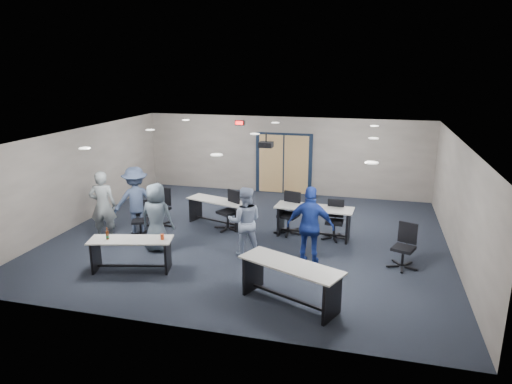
% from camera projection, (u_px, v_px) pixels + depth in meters
% --- Properties ---
extents(floor, '(10.00, 10.00, 0.00)m').
position_uv_depth(floor, '(250.00, 237.00, 12.11)').
color(floor, black).
rests_on(floor, ground).
extents(back_wall, '(10.00, 0.04, 2.70)m').
position_uv_depth(back_wall, '(284.00, 156.00, 15.94)').
color(back_wall, slate).
rests_on(back_wall, floor).
extents(front_wall, '(10.00, 0.04, 2.70)m').
position_uv_depth(front_wall, '(178.00, 255.00, 7.55)').
color(front_wall, slate).
rests_on(front_wall, floor).
extents(left_wall, '(0.04, 9.00, 2.70)m').
position_uv_depth(left_wall, '(81.00, 176.00, 12.96)').
color(left_wall, slate).
rests_on(left_wall, floor).
extents(right_wall, '(0.04, 9.00, 2.70)m').
position_uv_depth(right_wall, '(458.00, 202.00, 10.53)').
color(right_wall, slate).
rests_on(right_wall, floor).
extents(ceiling, '(10.00, 9.00, 0.04)m').
position_uv_depth(ceiling, '(250.00, 135.00, 11.39)').
color(ceiling, silver).
rests_on(ceiling, back_wall).
extents(double_door, '(2.00, 0.07, 2.20)m').
position_uv_depth(double_door, '(284.00, 164.00, 15.99)').
color(double_door, black).
rests_on(double_door, back_wall).
extents(exit_sign, '(0.32, 0.07, 0.18)m').
position_uv_depth(exit_sign, '(239.00, 123.00, 15.99)').
color(exit_sign, black).
rests_on(exit_sign, back_wall).
extents(ceiling_projector, '(0.35, 0.32, 0.37)m').
position_uv_depth(ceiling_projector, '(266.00, 144.00, 11.86)').
color(ceiling_projector, black).
rests_on(ceiling_projector, ceiling).
extents(ceiling_can_lights, '(6.24, 5.74, 0.02)m').
position_uv_depth(ceiling_can_lights, '(252.00, 135.00, 11.63)').
color(ceiling_can_lights, white).
rests_on(ceiling_can_lights, ceiling).
extents(table_front_left, '(1.89, 1.02, 1.00)m').
position_uv_depth(table_front_left, '(131.00, 249.00, 10.00)').
color(table_front_left, '#ACABA3').
rests_on(table_front_left, floor).
extents(table_front_right, '(2.11, 1.42, 0.82)m').
position_uv_depth(table_front_right, '(290.00, 277.00, 8.56)').
color(table_front_right, '#ACABA3').
rests_on(table_front_right, floor).
extents(table_back_left, '(1.89, 1.09, 0.73)m').
position_uv_depth(table_back_left, '(218.00, 208.00, 12.92)').
color(table_back_left, '#ACABA3').
rests_on(table_back_left, floor).
extents(table_back_right, '(2.06, 0.80, 0.82)m').
position_uv_depth(table_back_right, '(314.00, 217.00, 11.96)').
color(table_back_right, '#ACABA3').
rests_on(table_back_right, floor).
extents(chair_back_a, '(0.77, 0.77, 1.07)m').
position_uv_depth(chair_back_a, '(160.00, 208.00, 12.79)').
color(chair_back_a, black).
rests_on(chair_back_a, floor).
extents(chair_back_b, '(0.93, 0.93, 1.08)m').
position_uv_depth(chair_back_b, '(228.00, 211.00, 12.52)').
color(chair_back_b, black).
rests_on(chair_back_b, floor).
extents(chair_back_c, '(0.86, 0.86, 1.12)m').
position_uv_depth(chair_back_c, '(288.00, 214.00, 12.19)').
color(chair_back_c, black).
rests_on(chair_back_c, floor).
extents(chair_back_d, '(0.65, 0.65, 1.02)m').
position_uv_depth(chair_back_d, '(334.00, 220.00, 11.83)').
color(chair_back_d, black).
rests_on(chair_back_d, floor).
extents(chair_loose_left, '(0.78, 0.78, 0.95)m').
position_uv_depth(chair_loose_left, '(140.00, 219.00, 12.01)').
color(chair_loose_left, black).
rests_on(chair_loose_left, floor).
extents(chair_loose_right, '(0.82, 0.82, 1.01)m').
position_uv_depth(chair_loose_right, '(404.00, 247.00, 10.11)').
color(chair_loose_right, black).
rests_on(chair_loose_right, floor).
extents(person_gray, '(0.77, 0.63, 1.83)m').
position_uv_depth(person_gray, '(103.00, 206.00, 11.70)').
color(person_gray, gray).
rests_on(person_gray, floor).
extents(person_plaid, '(0.83, 0.54, 1.69)m').
position_uv_depth(person_plaid, '(157.00, 217.00, 11.01)').
color(person_plaid, '#4E5D6B').
rests_on(person_plaid, floor).
extents(person_lightblue, '(0.94, 0.81, 1.68)m').
position_uv_depth(person_lightblue, '(245.00, 221.00, 10.74)').
color(person_lightblue, '#9AABCC').
rests_on(person_lightblue, floor).
extents(person_navy, '(1.09, 0.49, 1.83)m').
position_uv_depth(person_navy, '(311.00, 226.00, 10.19)').
color(person_navy, navy).
rests_on(person_navy, floor).
extents(person_back, '(1.36, 1.24, 1.83)m').
position_uv_depth(person_back, '(136.00, 201.00, 12.14)').
color(person_back, '#3C4C6D').
rests_on(person_back, floor).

